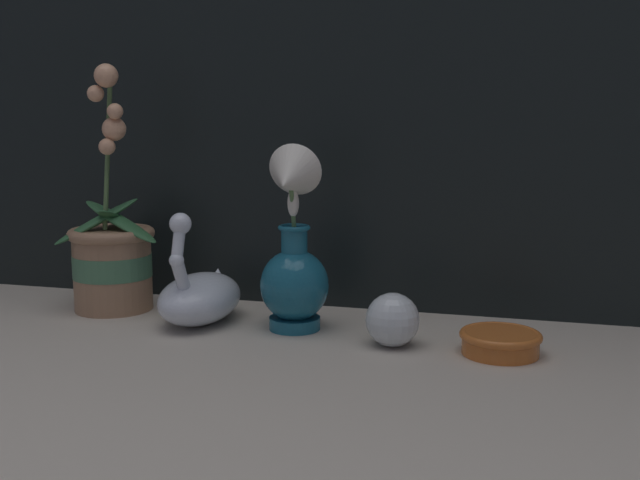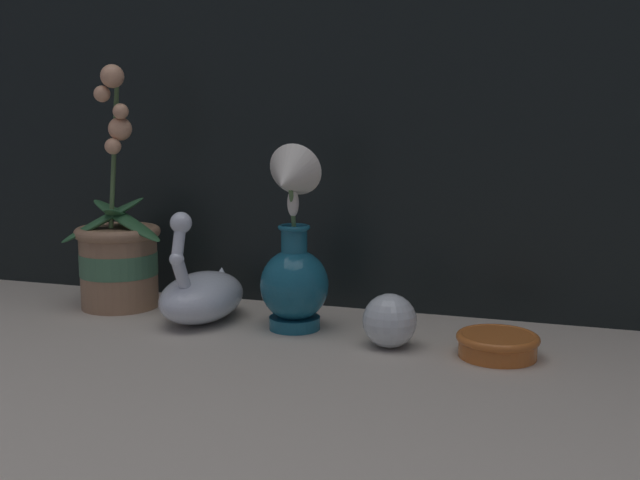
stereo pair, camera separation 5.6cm
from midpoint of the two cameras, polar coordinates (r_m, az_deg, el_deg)
The scene contains 6 objects.
ground_plane at distance 1.09m, azimuth -2.75°, elevation -8.49°, with size 2.80×2.80×0.00m, color #BCB2A3.
orchid_potted_plant at distance 1.35m, azimuth -13.97°, elevation -0.98°, with size 0.19×0.18×0.42m.
swan_figurine at distance 1.25m, azimuth -7.67°, elevation -4.07°, with size 0.12×0.20×0.19m.
blue_vase at distance 1.17m, azimuth -0.58°, elevation -1.59°, with size 0.11×0.12×0.29m.
glass_sphere at distance 1.10m, azimuth 6.78°, elevation -6.13°, with size 0.08×0.08×0.08m.
amber_dish at distance 1.09m, azimuth 14.82°, elevation -7.63°, with size 0.12×0.12×0.03m.
Camera 2 is at (0.40, -0.96, 0.33)m, focal length 42.00 mm.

